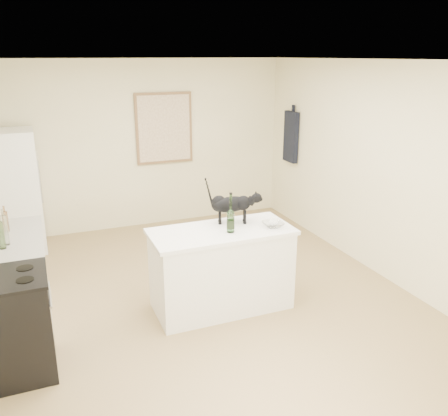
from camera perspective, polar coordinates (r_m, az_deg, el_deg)
floor at (r=5.47m, az=-2.08°, el=-10.96°), size 5.50×5.50×0.00m
ceiling at (r=4.79m, az=-2.45°, el=17.42°), size 5.50×5.50×0.00m
wall_back at (r=7.56m, az=-9.42°, el=7.49°), size 4.50×0.00×4.50m
wall_front at (r=2.74m, az=18.21°, el=-12.46°), size 4.50×0.00×4.50m
wall_right at (r=6.09m, az=18.15°, el=4.31°), size 0.00×5.50×5.50m
island_base at (r=5.14m, az=-0.31°, el=-7.56°), size 1.44×0.67×0.86m
island_top at (r=4.96m, az=-0.32°, el=-2.87°), size 1.50×0.70×0.04m
left_cabinets at (r=5.30m, az=-23.77°, el=-8.35°), size 0.60×1.40×0.86m
left_countertop at (r=5.13m, az=-24.40°, el=-3.83°), size 0.62×1.44×0.04m
stove at (r=4.50m, az=-23.95°, el=-12.98°), size 0.60×0.60×0.90m
fridge at (r=7.10m, az=-23.99°, el=1.75°), size 0.68×0.68×1.70m
artwork_frame at (r=7.56m, az=-7.22°, el=9.51°), size 0.90×0.03×1.10m
artwork_canvas at (r=7.54m, az=-7.18°, el=9.49°), size 0.82×0.00×1.02m
hanging_garment at (r=7.68m, az=8.07°, el=8.48°), size 0.08×0.34×0.80m
black_cat at (r=5.10m, az=0.90°, el=0.21°), size 0.56×0.33×0.38m
wine_bottle at (r=4.83m, az=0.81°, el=-0.86°), size 0.09×0.09×0.37m
glass_bowl at (r=5.05m, az=5.92°, el=-2.00°), size 0.23×0.23×0.05m
fridge_paper at (r=7.04m, az=-21.64°, el=5.67°), size 0.04×0.14×0.18m
counter_bottle_cluster at (r=5.05m, az=-25.00°, el=-2.39°), size 0.09×0.54×0.30m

